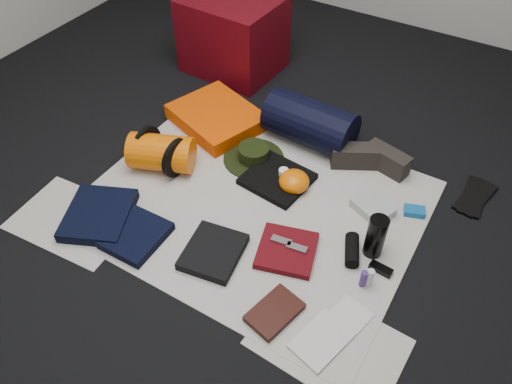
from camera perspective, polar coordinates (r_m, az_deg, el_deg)
The scene contains 37 objects.
floor at distance 2.53m, azimuth -0.29°, elevation -1.48°, with size 4.50×4.50×0.02m, color black.
newspaper_mat at distance 2.52m, azimuth -0.29°, elevation -1.28°, with size 1.60×1.30×0.01m, color silver.
newspaper_sheet_front_left at distance 2.61m, azimuth -20.12°, elevation -3.03°, with size 0.58×0.40×0.00m, color silver.
newspaper_sheet_front_right at distance 2.10m, azimuth 8.27°, elevation -16.63°, with size 0.58×0.40×0.00m, color silver.
red_cabinet at distance 3.42m, azimuth -2.60°, elevation 17.55°, with size 0.59×0.49×0.49m, color #54060E.
sleeping_pad at distance 2.99m, azimuth -4.51°, elevation 8.53°, with size 0.50×0.41×0.09m, color #EC4B02.
stuff_sack at distance 2.70m, azimuth -10.74°, elevation 4.42°, with size 0.20×0.20×0.34m, color #DD5D03.
sack_strap_left at distance 2.75m, azimuth -12.39°, elevation 5.24°, with size 0.22×0.22×0.03m, color black.
sack_strap_right at distance 2.64m, azimuth -9.07°, elevation 3.87°, with size 0.22×0.22×0.03m, color black.
navy_duffel at distance 2.81m, azimuth 6.21°, elevation 7.86°, with size 0.26×0.26×0.50m, color black.
boonie_brim at distance 2.76m, azimuth -0.26°, elevation 3.86°, with size 0.34×0.34×0.01m, color black.
boonie_crown at distance 2.73m, azimuth -0.26°, elevation 4.52°, with size 0.17×0.17×0.07m, color black.
hiking_boot_left at distance 2.74m, azimuth 11.21°, elevation 4.07°, with size 0.25×0.09×0.13m, color #28231F.
hiking_boot_right at distance 2.75m, azimuth 14.75°, elevation 3.57°, with size 0.24×0.09×0.12m, color #28231F.
flip_flop_left at distance 2.78m, azimuth 23.78°, elevation -0.58°, with size 0.11×0.29×0.02m, color black.
flip_flop_right at distance 2.78m, azimuth 23.62°, elevation -0.50°, with size 0.11×0.29×0.02m, color black.
trousers_navy_a at distance 2.55m, azimuth -17.52°, elevation -2.52°, with size 0.30×0.34×0.05m, color black.
trousers_navy_b at distance 2.42m, azimuth -13.52°, elevation -4.87°, with size 0.24×0.28×0.04m, color black.
trousers_charcoal at distance 2.30m, azimuth -4.90°, elevation -6.83°, with size 0.25×0.28×0.04m, color black.
black_tshirt at distance 2.62m, azimuth 2.45°, elevation 1.51°, with size 0.32×0.30×0.03m, color black.
red_shirt at distance 2.31m, azimuth 3.54°, elevation -6.67°, with size 0.26×0.26×0.03m, color #51080E.
orange_stuff_sack at distance 2.56m, azimuth 4.37°, elevation 1.22°, with size 0.16×0.16×0.10m, color #DD5D03.
first_aid_pouch at distance 2.53m, azimuth 13.20°, elevation -1.74°, with size 0.19×0.14×0.05m, color #99A29A.
water_bottle at distance 2.30m, azimuth 13.52°, elevation -4.96°, with size 0.09×0.09×0.22m, color black.
speaker at distance 2.33m, azimuth 10.93°, elevation -6.53°, with size 0.07×0.07×0.17m, color black.
compact_camera at distance 2.50m, azimuth 13.34°, elevation -2.70°, with size 0.10×0.06×0.04m, color #ABACB0.
cyan_case at distance 2.58m, azimuth 17.65°, elevation -2.10°, with size 0.10×0.06×0.03m, color #0F5794.
toiletry_purple at distance 2.23m, azimuth 12.16°, elevation -9.65°, with size 0.03×0.03×0.09m, color #422474.
toiletry_clear at distance 2.23m, azimuth 12.85°, elevation -9.52°, with size 0.03×0.03×0.10m, color #B8BDB8.
paperback_book at distance 2.12m, azimuth 2.13°, elevation -13.55°, with size 0.15×0.23×0.03m, color black.
map_booklet at distance 2.09m, azimuth 7.51°, elevation -16.43°, with size 0.16×0.24×0.01m, color beige.
map_printout at distance 2.15m, azimuth 10.37°, elevation -14.06°, with size 0.14×0.19×0.01m, color beige.
sunglasses at distance 2.31m, azimuth 14.07°, elevation -8.53°, with size 0.10×0.04×0.03m, color black.
key_cluster at distance 2.55m, azimuth -17.36°, elevation -3.05°, with size 0.07×0.07×0.01m, color #ABACB0.
tape_roll at distance 2.61m, azimuth 3.18°, elevation 2.28°, with size 0.05×0.05×0.04m, color white.
energy_bar_a at distance 2.31m, azimuth 2.92°, elevation -5.57°, with size 0.10×0.04×0.01m, color #ABACB0.
energy_bar_b at distance 2.29m, azimuth 4.69°, elevation -6.36°, with size 0.10×0.04×0.01m, color #ABACB0.
Camera 1 is at (0.90, -1.48, 1.84)m, focal length 35.00 mm.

